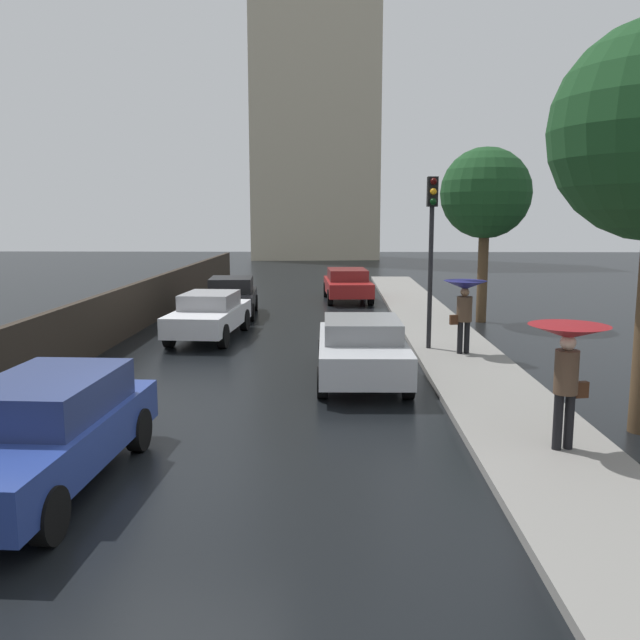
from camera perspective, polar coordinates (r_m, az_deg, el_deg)
ground at (r=9.22m, az=-11.28°, el=-13.97°), size 120.00×120.00×0.00m
sidewalk_strip at (r=9.52m, az=21.17°, el=-13.20°), size 2.20×60.00×0.14m
car_white_near_kerb at (r=19.75m, az=-9.50°, el=0.47°), size 1.95×4.50×1.35m
car_red_mid_road at (r=28.28m, az=2.38°, el=3.13°), size 2.12×4.45×1.36m
car_blue_far_ahead at (r=9.59m, az=-22.67°, el=-8.76°), size 1.92×4.54×1.44m
car_silver_behind_camera at (r=14.45m, az=3.61°, el=-2.43°), size 1.96×4.38×1.38m
car_black_far_lane at (r=24.15m, az=-7.64°, el=2.05°), size 2.01×3.98×1.38m
pedestrian_with_umbrella_near at (r=16.90m, az=12.35°, el=2.04°), size 1.07×1.07×1.84m
pedestrian_with_umbrella_far at (r=10.28m, az=20.56°, el=-2.33°), size 1.16×1.16×1.86m
traffic_light at (r=17.32m, az=9.58°, el=7.57°), size 0.26×0.39×4.42m
street_tree_near at (r=23.03m, az=14.06°, el=10.47°), size 3.01×3.01×5.84m
distant_tower at (r=58.89m, az=-0.62°, el=21.56°), size 11.18×7.10×38.22m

